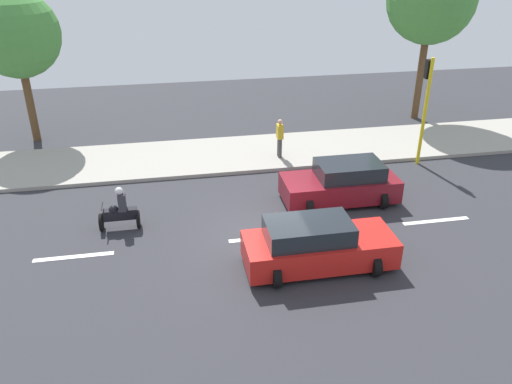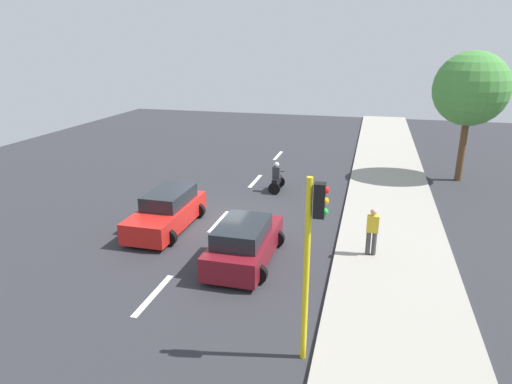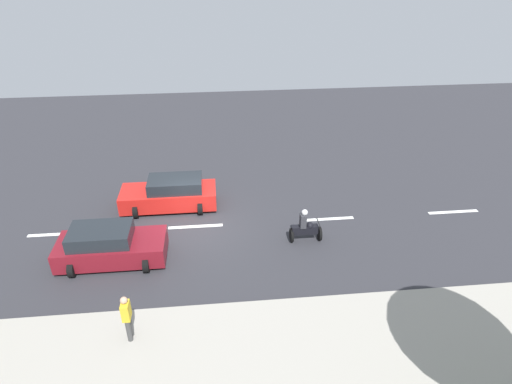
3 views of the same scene
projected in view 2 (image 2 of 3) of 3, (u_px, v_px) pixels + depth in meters
ground_plane at (219, 223)px, 18.92m from camera, size 40.00×60.00×0.10m
sidewalk at (392, 237)px, 17.21m from camera, size 4.00×60.00×0.15m
lane_stripe_north at (153, 295)px, 13.39m from camera, size 0.20×2.40×0.01m
lane_stripe_mid at (219, 221)px, 18.90m from camera, size 0.20×2.40×0.01m
lane_stripe_south at (255, 181)px, 24.41m from camera, size 0.20×2.40×0.01m
lane_stripe_far_south at (278, 156)px, 29.92m from camera, size 0.20×2.40×0.01m
car_maroon at (244, 243)px, 15.21m from camera, size 2.21×4.16×1.52m
car_red at (167, 211)px, 18.03m from camera, size 2.13×4.43×1.52m
motorcycle at (277, 179)px, 22.59m from camera, size 0.60×1.30×1.53m
pedestrian_near_signal at (372, 230)px, 15.36m from camera, size 0.40×0.24×1.69m
traffic_light_corner at (312, 246)px, 9.81m from camera, size 0.49×0.24×4.50m
street_tree_south at (471, 89)px, 23.05m from camera, size 3.80×3.80×6.81m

